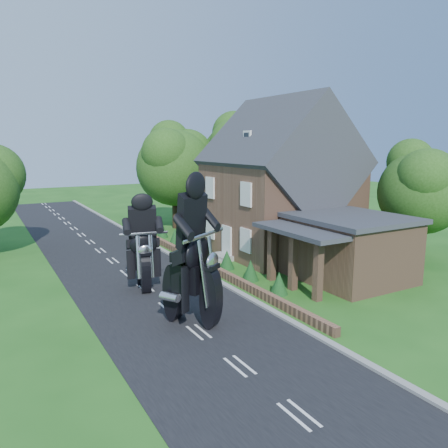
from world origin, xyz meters
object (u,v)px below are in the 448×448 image
garden_wall (204,264)px  motorcycle_follow (144,275)px  motorcycle_lead (193,302)px  house (280,187)px  annex (347,247)px

garden_wall → motorcycle_follow: bearing=-154.1°
garden_wall → motorcycle_lead: 8.29m
motorcycle_follow → house: bearing=-152.2°
garden_wall → house: bearing=9.2°
annex → motorcycle_lead: bearing=-172.1°
motorcycle_lead → garden_wall: bearing=-152.1°
house → motorcycle_follow: 11.62m
house → motorcycle_lead: 13.60m
annex → garden_wall: bearing=133.8°
annex → motorcycle_follow: bearing=159.8°
garden_wall → motorcycle_follow: (-4.40, -2.13, 0.52)m
garden_wall → motorcycle_follow: motorcycle_follow is taller
motorcycle_follow → annex: bearing=171.1°
house → motorcycle_lead: (-10.33, -8.15, -3.43)m
annex → motorcycle_lead: size_ratio=3.59×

